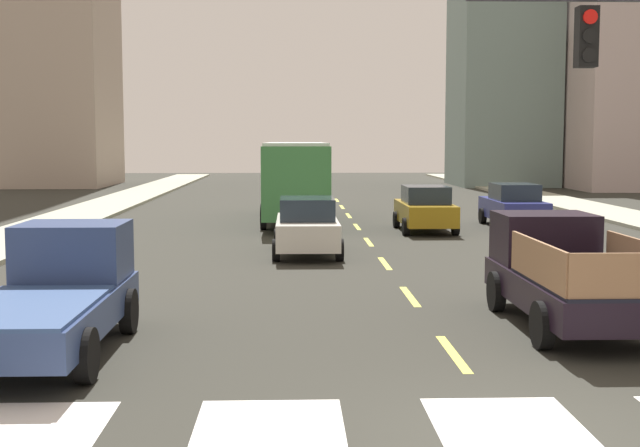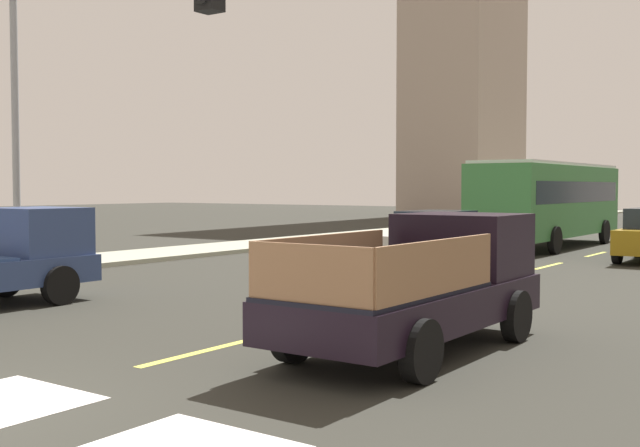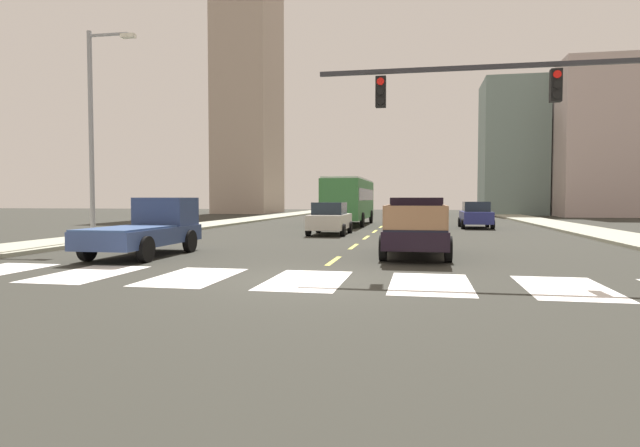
{
  "view_description": "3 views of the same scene",
  "coord_description": "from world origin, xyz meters",
  "px_view_note": "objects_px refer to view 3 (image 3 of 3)",
  "views": [
    {
      "loc": [
        -2.59,
        -9.25,
        3.42
      ],
      "look_at": [
        -1.72,
        16.53,
        0.88
      ],
      "focal_mm": 47.55,
      "sensor_mm": 36.0,
      "label": 1
    },
    {
      "loc": [
        7.85,
        -4.08,
        2.39
      ],
      "look_at": [
        -0.28,
        7.4,
        1.73
      ],
      "focal_mm": 43.5,
      "sensor_mm": 36.0,
      "label": 2
    },
    {
      "loc": [
        2.64,
        -12.21,
        1.93
      ],
      "look_at": [
        -1.69,
        10.68,
        0.83
      ],
      "focal_mm": 29.94,
      "sensor_mm": 36.0,
      "label": 3
    }
  ],
  "objects_px": {
    "sedan_far": "(417,215)",
    "pickup_stakebed": "(416,228)",
    "pickup_dark": "(150,228)",
    "city_bus": "(350,198)",
    "sedan_near_left": "(330,218)",
    "traffic_signal_gantry": "(609,106)",
    "streetlight_left": "(94,127)",
    "sedan_near_right": "(476,215)"
  },
  "relations": [
    {
      "from": "streetlight_left",
      "to": "city_bus",
      "type": "bearing_deg",
      "value": 63.97
    },
    {
      "from": "sedan_near_left",
      "to": "traffic_signal_gantry",
      "type": "height_order",
      "value": "traffic_signal_gantry"
    },
    {
      "from": "pickup_stakebed",
      "to": "sedan_far",
      "type": "bearing_deg",
      "value": 91.76
    },
    {
      "from": "pickup_stakebed",
      "to": "streetlight_left",
      "type": "relative_size",
      "value": 0.58
    },
    {
      "from": "sedan_far",
      "to": "pickup_stakebed",
      "type": "bearing_deg",
      "value": -91.4
    },
    {
      "from": "city_bus",
      "to": "sedan_far",
      "type": "height_order",
      "value": "city_bus"
    },
    {
      "from": "pickup_stakebed",
      "to": "sedan_far",
      "type": "relative_size",
      "value": 1.18
    },
    {
      "from": "pickup_stakebed",
      "to": "sedan_near_left",
      "type": "bearing_deg",
      "value": 117.17
    },
    {
      "from": "pickup_dark",
      "to": "sedan_near_left",
      "type": "distance_m",
      "value": 12.09
    },
    {
      "from": "sedan_near_right",
      "to": "traffic_signal_gantry",
      "type": "relative_size",
      "value": 0.39
    },
    {
      "from": "city_bus",
      "to": "sedan_near_right",
      "type": "distance_m",
      "value": 8.97
    },
    {
      "from": "pickup_dark",
      "to": "sedan_near_right",
      "type": "distance_m",
      "value": 22.99
    },
    {
      "from": "city_bus",
      "to": "sedan_far",
      "type": "relative_size",
      "value": 2.45
    },
    {
      "from": "pickup_dark",
      "to": "streetlight_left",
      "type": "distance_m",
      "value": 7.23
    },
    {
      "from": "city_bus",
      "to": "sedan_near_right",
      "type": "bearing_deg",
      "value": -16.33
    },
    {
      "from": "sedan_far",
      "to": "pickup_dark",
      "type": "bearing_deg",
      "value": -118.34
    },
    {
      "from": "sedan_far",
      "to": "traffic_signal_gantry",
      "type": "distance_m",
      "value": 20.52
    },
    {
      "from": "traffic_signal_gantry",
      "to": "pickup_dark",
      "type": "bearing_deg",
      "value": 171.95
    },
    {
      "from": "sedan_near_left",
      "to": "traffic_signal_gantry",
      "type": "xyz_separation_m",
      "value": [
        9.47,
        -13.24,
        3.43
      ]
    },
    {
      "from": "streetlight_left",
      "to": "pickup_dark",
      "type": "bearing_deg",
      "value": -40.2
    },
    {
      "from": "city_bus",
      "to": "sedan_far",
      "type": "xyz_separation_m",
      "value": [
        4.84,
        -3.85,
        -1.09
      ]
    },
    {
      "from": "city_bus",
      "to": "traffic_signal_gantry",
      "type": "height_order",
      "value": "traffic_signal_gantry"
    },
    {
      "from": "pickup_stakebed",
      "to": "sedan_far",
      "type": "xyz_separation_m",
      "value": [
        -0.07,
        16.0,
        -0.08
      ]
    },
    {
      "from": "pickup_dark",
      "to": "streetlight_left",
      "type": "height_order",
      "value": "streetlight_left"
    },
    {
      "from": "pickup_stakebed",
      "to": "pickup_dark",
      "type": "relative_size",
      "value": 1.0
    },
    {
      "from": "sedan_near_left",
      "to": "traffic_signal_gantry",
      "type": "relative_size",
      "value": 0.39
    },
    {
      "from": "pickup_dark",
      "to": "sedan_near_left",
      "type": "xyz_separation_m",
      "value": [
        4.33,
        11.28,
        -0.06
      ]
    },
    {
      "from": "sedan_far",
      "to": "sedan_near_right",
      "type": "distance_m",
      "value": 4.05
    },
    {
      "from": "pickup_dark",
      "to": "city_bus",
      "type": "relative_size",
      "value": 0.48
    },
    {
      "from": "pickup_dark",
      "to": "sedan_far",
      "type": "relative_size",
      "value": 1.18
    },
    {
      "from": "pickup_stakebed",
      "to": "streetlight_left",
      "type": "bearing_deg",
      "value": 172.28
    },
    {
      "from": "sedan_near_left",
      "to": "traffic_signal_gantry",
      "type": "bearing_deg",
      "value": -55.1
    },
    {
      "from": "pickup_dark",
      "to": "pickup_stakebed",
      "type": "bearing_deg",
      "value": 11.65
    },
    {
      "from": "pickup_dark",
      "to": "sedan_near_left",
      "type": "bearing_deg",
      "value": 70.07
    },
    {
      "from": "pickup_stakebed",
      "to": "city_bus",
      "type": "xyz_separation_m",
      "value": [
        -4.91,
        19.85,
        1.02
      ]
    },
    {
      "from": "city_bus",
      "to": "sedan_near_left",
      "type": "distance_m",
      "value": 10.3
    },
    {
      "from": "city_bus",
      "to": "streetlight_left",
      "type": "xyz_separation_m",
      "value": [
        -8.62,
        -17.65,
        3.02
      ]
    },
    {
      "from": "pickup_dark",
      "to": "sedan_near_left",
      "type": "height_order",
      "value": "pickup_dark"
    },
    {
      "from": "city_bus",
      "to": "streetlight_left",
      "type": "height_order",
      "value": "streetlight_left"
    },
    {
      "from": "pickup_dark",
      "to": "city_bus",
      "type": "distance_m",
      "value": 21.92
    },
    {
      "from": "streetlight_left",
      "to": "traffic_signal_gantry",
      "type": "bearing_deg",
      "value": -17.58
    },
    {
      "from": "pickup_dark",
      "to": "streetlight_left",
      "type": "relative_size",
      "value": 0.58
    }
  ]
}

